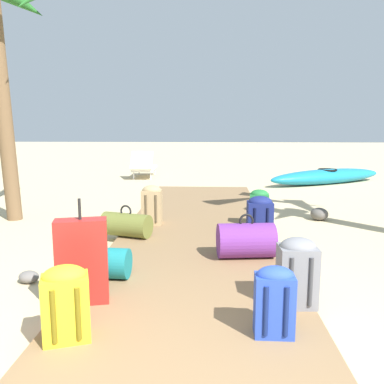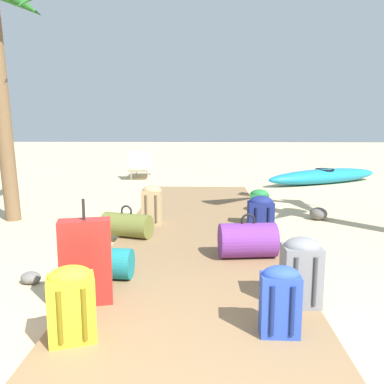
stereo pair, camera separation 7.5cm
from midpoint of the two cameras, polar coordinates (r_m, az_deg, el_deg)
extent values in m
plane|color=#D1BA8C|center=(5.01, 0.87, -8.49)|extent=(60.00, 60.00, 0.00)
cube|color=olive|center=(5.76, 1.11, -5.67)|extent=(2.07, 7.93, 0.08)
cylinder|color=#6B2D84|center=(4.59, 8.02, -6.73)|extent=(0.66, 0.45, 0.38)
torus|color=black|center=(4.54, 8.09, -4.03)|extent=(0.17, 0.04, 0.16)
cube|color=navy|center=(5.26, 9.85, -4.06)|extent=(0.32, 0.25, 0.50)
ellipsoid|color=navy|center=(5.21, 9.92, -1.41)|extent=(0.30, 0.24, 0.16)
cylinder|color=black|center=(5.13, 9.15, -4.38)|extent=(0.04, 0.04, 0.40)
cylinder|color=black|center=(5.15, 10.91, -4.38)|extent=(0.04, 0.04, 0.40)
cube|color=red|center=(3.50, -14.54, -9.38)|extent=(0.45, 0.27, 0.71)
cylinder|color=black|center=(3.39, -14.85, -2.32)|extent=(0.02, 0.02, 0.17)
cube|color=gold|center=(3.01, -16.51, -15.31)|extent=(0.37, 0.31, 0.46)
ellipsoid|color=gold|center=(2.92, -16.72, -11.24)|extent=(0.35, 0.29, 0.16)
cylinder|color=#6D5E11|center=(2.91, -18.11, -16.26)|extent=(0.05, 0.05, 0.36)
cylinder|color=#6D5E11|center=(2.91, -14.92, -16.13)|extent=(0.05, 0.05, 0.36)
cube|color=tan|center=(6.05, -5.27, -2.12)|extent=(0.29, 0.25, 0.51)
ellipsoid|color=tan|center=(6.01, -5.31, 0.25)|extent=(0.28, 0.24, 0.14)
cylinder|color=brown|center=(5.94, -6.10, -2.35)|extent=(0.04, 0.04, 0.40)
cylinder|color=brown|center=(5.93, -4.72, -2.36)|extent=(0.04, 0.04, 0.40)
cube|color=#2847B7|center=(3.01, 12.14, -15.26)|extent=(0.28, 0.18, 0.44)
ellipsoid|color=#2847B7|center=(2.93, 12.30, -11.36)|extent=(0.26, 0.18, 0.14)
cylinder|color=navy|center=(2.92, 11.03, -16.03)|extent=(0.04, 0.04, 0.35)
cylinder|color=navy|center=(2.94, 13.77, -15.95)|extent=(0.04, 0.04, 0.35)
cylinder|color=olive|center=(5.44, -8.80, -4.57)|extent=(0.71, 0.49, 0.31)
torus|color=black|center=(5.40, -8.85, -2.66)|extent=(0.16, 0.07, 0.16)
cylinder|color=#197A7F|center=(4.08, -12.48, -9.63)|extent=(0.62, 0.33, 0.30)
torus|color=black|center=(4.03, -12.57, -7.24)|extent=(0.17, 0.03, 0.16)
cube|color=#237538|center=(6.02, 9.71, -2.48)|extent=(0.29, 0.26, 0.47)
ellipsoid|color=#237538|center=(5.97, 9.77, -0.30)|extent=(0.28, 0.24, 0.14)
cylinder|color=#113A1C|center=(5.90, 9.08, -2.70)|extent=(0.04, 0.04, 0.37)
cylinder|color=#113A1C|center=(5.91, 10.39, -2.73)|extent=(0.04, 0.04, 0.37)
cube|color=slate|center=(3.50, 15.07, -11.28)|extent=(0.31, 0.26, 0.50)
ellipsoid|color=slate|center=(3.42, 15.25, -7.39)|extent=(0.30, 0.25, 0.15)
cylinder|color=#3A3A3D|center=(3.36, 14.32, -12.10)|extent=(0.04, 0.04, 0.40)
cylinder|color=#3A3A3D|center=(3.40, 16.87, -11.97)|extent=(0.04, 0.04, 0.40)
cylinder|color=brown|center=(7.02, -24.64, 10.86)|extent=(0.24, 0.47, 3.64)
cone|color=#236023|center=(7.64, -22.73, 23.41)|extent=(1.11, 0.64, 0.83)
cube|color=white|center=(12.04, -6.47, 3.32)|extent=(0.65, 1.42, 0.08)
cube|color=white|center=(11.42, -6.86, 4.39)|extent=(0.62, 0.52, 0.49)
cylinder|color=silver|center=(12.64, -7.23, 2.91)|extent=(0.04, 0.04, 0.22)
cylinder|color=silver|center=(12.58, -5.07, 2.92)|extent=(0.04, 0.04, 0.22)
cylinder|color=silver|center=(11.53, -7.98, 2.27)|extent=(0.04, 0.04, 0.22)
cylinder|color=silver|center=(11.47, -5.61, 2.27)|extent=(0.04, 0.04, 0.22)
ellipsoid|color=teal|center=(11.21, 18.55, 2.08)|extent=(3.46, 2.27, 0.39)
torus|color=black|center=(11.19, 18.60, 2.96)|extent=(0.66, 0.66, 0.05)
ellipsoid|color=slate|center=(4.39, -21.40, -11.00)|extent=(0.24, 0.22, 0.12)
ellipsoid|color=#5B5651|center=(6.96, 17.68, -2.94)|extent=(0.32, 0.33, 0.20)
camera|label=1|loc=(0.04, 90.35, -0.06)|focal=38.12mm
camera|label=2|loc=(0.04, -89.65, 0.06)|focal=38.12mm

